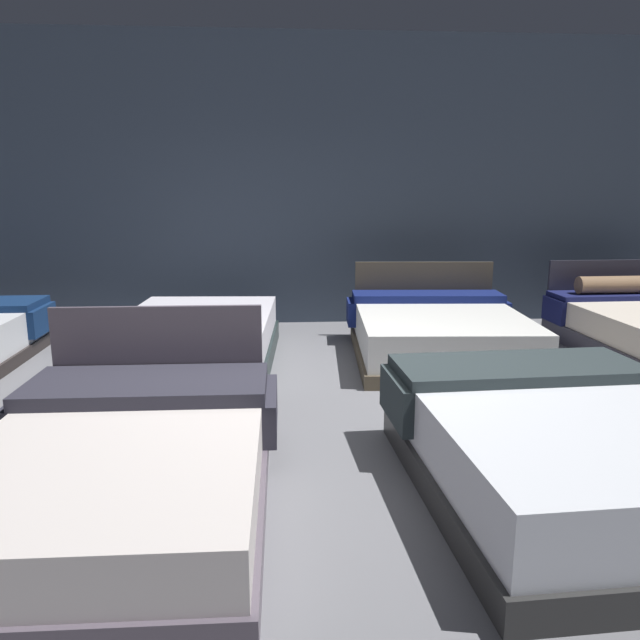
% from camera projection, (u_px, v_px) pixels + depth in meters
% --- Properties ---
extents(ground_plane, '(18.00, 18.00, 0.02)m').
position_uv_depth(ground_plane, '(327.00, 420.00, 4.47)').
color(ground_plane, slate).
extents(showroom_back_wall, '(18.00, 0.06, 3.50)m').
position_uv_depth(showroom_back_wall, '(306.00, 183.00, 7.41)').
color(showroom_back_wall, '#333D4C').
rests_on(showroom_back_wall, ground_plane).
extents(bed_1, '(1.61, 2.16, 0.90)m').
position_uv_depth(bed_1, '(126.00, 463.00, 3.22)').
color(bed_1, '#574E59').
rests_on(bed_1, ground_plane).
extents(bed_2, '(1.72, 2.11, 0.58)m').
position_uv_depth(bed_2, '(564.00, 449.00, 3.32)').
color(bed_2, '#2C2C2B').
rests_on(bed_2, ground_plane).
extents(bed_5, '(1.58, 2.14, 0.48)m').
position_uv_depth(bed_5, '(198.00, 339.00, 5.91)').
color(bed_5, black).
rests_on(bed_5, ground_plane).
extents(bed_6, '(1.82, 2.09, 0.86)m').
position_uv_depth(bed_6, '(438.00, 333.00, 6.07)').
color(bed_6, brown).
rests_on(bed_6, ground_plane).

